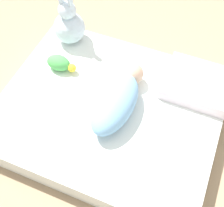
{
  "coord_description": "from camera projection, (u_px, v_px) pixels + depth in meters",
  "views": [
    {
      "loc": [
        0.38,
        -0.88,
        1.53
      ],
      "look_at": [
        0.02,
        -0.01,
        0.19
      ],
      "focal_mm": 50.0,
      "sensor_mm": 36.0,
      "label": 1
    }
  ],
  "objects": [
    {
      "name": "swaddled_baby",
      "position": [
        117.0,
        100.0,
        1.62
      ],
      "size": [
        0.22,
        0.5,
        0.15
      ],
      "rotation": [
        0.0,
        0.0,
        1.52
      ],
      "color": "#7FB7E5",
      "rests_on": "bed_mattress"
    },
    {
      "name": "pillow",
      "position": [
        199.0,
        84.0,
        1.73
      ],
      "size": [
        0.39,
        0.31,
        0.07
      ],
      "color": "white",
      "rests_on": "bed_mattress"
    },
    {
      "name": "bed_mattress",
      "position": [
        109.0,
        112.0,
        1.74
      ],
      "size": [
        1.18,
        0.98,
        0.14
      ],
      "color": "white",
      "rests_on": "ground_plane"
    },
    {
      "name": "ground_plane",
      "position": [
        109.0,
        119.0,
        1.8
      ],
      "size": [
        12.0,
        12.0,
        0.0
      ],
      "primitive_type": "plane",
      "color": "#9E8466"
    },
    {
      "name": "bunny_plush",
      "position": [
        69.0,
        25.0,
        1.88
      ],
      "size": [
        0.19,
        0.19,
        0.37
      ],
      "color": "silver",
      "rests_on": "bed_mattress"
    },
    {
      "name": "turtle_plush",
      "position": [
        60.0,
        63.0,
        1.8
      ],
      "size": [
        0.18,
        0.1,
        0.09
      ],
      "color": "#51B756",
      "rests_on": "bed_mattress"
    }
  ]
}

